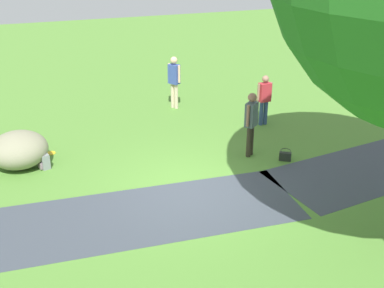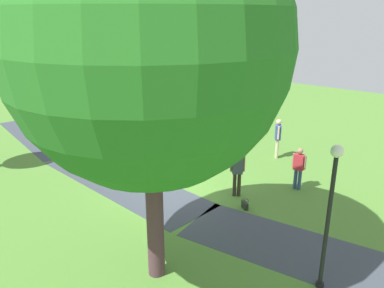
{
  "view_description": "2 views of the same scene",
  "coord_description": "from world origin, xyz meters",
  "px_view_note": "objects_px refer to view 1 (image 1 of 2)",
  "views": [
    {
      "loc": [
        3.33,
        9.7,
        5.77
      ],
      "look_at": [
        -0.25,
        -0.57,
        0.85
      ],
      "focal_mm": 45.17,
      "sensor_mm": 36.0,
      "label": 1
    },
    {
      "loc": [
        -9.0,
        9.28,
        6.22
      ],
      "look_at": [
        0.06,
        -1.19,
        1.45
      ],
      "focal_mm": 35.71,
      "sensor_mm": 36.0,
      "label": 2
    }
  ],
  "objects_px": {
    "woman_with_handbag": "(251,120)",
    "passerby_on_path": "(264,97)",
    "frisbee_on_grass": "(51,153)",
    "lawn_boulder": "(19,150)",
    "handbag_on_grass": "(285,156)",
    "backpack_by_boulder": "(44,161)",
    "man_near_boulder": "(174,78)"
  },
  "relations": [
    {
      "from": "lawn_boulder",
      "to": "woman_with_handbag",
      "type": "height_order",
      "value": "woman_with_handbag"
    },
    {
      "from": "man_near_boulder",
      "to": "backpack_by_boulder",
      "type": "bearing_deg",
      "value": 35.68
    },
    {
      "from": "frisbee_on_grass",
      "to": "backpack_by_boulder",
      "type": "bearing_deg",
      "value": 76.19
    },
    {
      "from": "woman_with_handbag",
      "to": "frisbee_on_grass",
      "type": "height_order",
      "value": "woman_with_handbag"
    },
    {
      "from": "handbag_on_grass",
      "to": "man_near_boulder",
      "type": "bearing_deg",
      "value": -72.43
    },
    {
      "from": "man_near_boulder",
      "to": "frisbee_on_grass",
      "type": "bearing_deg",
      "value": 28.95
    },
    {
      "from": "lawn_boulder",
      "to": "frisbee_on_grass",
      "type": "xyz_separation_m",
      "value": [
        -0.8,
        -0.53,
        -0.46
      ]
    },
    {
      "from": "lawn_boulder",
      "to": "woman_with_handbag",
      "type": "relative_size",
      "value": 1.1
    },
    {
      "from": "backpack_by_boulder",
      "to": "frisbee_on_grass",
      "type": "xyz_separation_m",
      "value": [
        -0.21,
        -0.87,
        -0.18
      ]
    },
    {
      "from": "woman_with_handbag",
      "to": "passerby_on_path",
      "type": "relative_size",
      "value": 1.12
    },
    {
      "from": "woman_with_handbag",
      "to": "man_near_boulder",
      "type": "distance_m",
      "value": 4.41
    },
    {
      "from": "man_near_boulder",
      "to": "passerby_on_path",
      "type": "height_order",
      "value": "man_near_boulder"
    },
    {
      "from": "man_near_boulder",
      "to": "lawn_boulder",
      "type": "bearing_deg",
      "value": 29.69
    },
    {
      "from": "man_near_boulder",
      "to": "passerby_on_path",
      "type": "xyz_separation_m",
      "value": [
        -2.19,
        2.41,
        -0.13
      ]
    },
    {
      "from": "woman_with_handbag",
      "to": "lawn_boulder",
      "type": "bearing_deg",
      "value": -13.18
    },
    {
      "from": "lawn_boulder",
      "to": "woman_with_handbag",
      "type": "bearing_deg",
      "value": 166.82
    },
    {
      "from": "lawn_boulder",
      "to": "man_near_boulder",
      "type": "relative_size",
      "value": 1.1
    },
    {
      "from": "handbag_on_grass",
      "to": "woman_with_handbag",
      "type": "bearing_deg",
      "value": -38.99
    },
    {
      "from": "man_near_boulder",
      "to": "handbag_on_grass",
      "type": "bearing_deg",
      "value": 107.57
    },
    {
      "from": "lawn_boulder",
      "to": "man_near_boulder",
      "type": "distance_m",
      "value": 5.96
    },
    {
      "from": "woman_with_handbag",
      "to": "man_near_boulder",
      "type": "xyz_separation_m",
      "value": [
        0.8,
        -4.34,
        0.0
      ]
    },
    {
      "from": "man_near_boulder",
      "to": "passerby_on_path",
      "type": "relative_size",
      "value": 1.12
    },
    {
      "from": "woman_with_handbag",
      "to": "passerby_on_path",
      "type": "height_order",
      "value": "woman_with_handbag"
    },
    {
      "from": "lawn_boulder",
      "to": "woman_with_handbag",
      "type": "xyz_separation_m",
      "value": [
        -5.96,
        1.4,
        0.58
      ]
    },
    {
      "from": "frisbee_on_grass",
      "to": "man_near_boulder",
      "type": "bearing_deg",
      "value": -151.05
    },
    {
      "from": "passerby_on_path",
      "to": "backpack_by_boulder",
      "type": "distance_m",
      "value": 6.86
    },
    {
      "from": "handbag_on_grass",
      "to": "backpack_by_boulder",
      "type": "height_order",
      "value": "backpack_by_boulder"
    },
    {
      "from": "handbag_on_grass",
      "to": "frisbee_on_grass",
      "type": "distance_m",
      "value": 6.45
    },
    {
      "from": "woman_with_handbag",
      "to": "handbag_on_grass",
      "type": "height_order",
      "value": "woman_with_handbag"
    },
    {
      "from": "woman_with_handbag",
      "to": "handbag_on_grass",
      "type": "bearing_deg",
      "value": 141.01
    },
    {
      "from": "woman_with_handbag",
      "to": "backpack_by_boulder",
      "type": "height_order",
      "value": "woman_with_handbag"
    },
    {
      "from": "man_near_boulder",
      "to": "passerby_on_path",
      "type": "distance_m",
      "value": 3.26
    }
  ]
}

